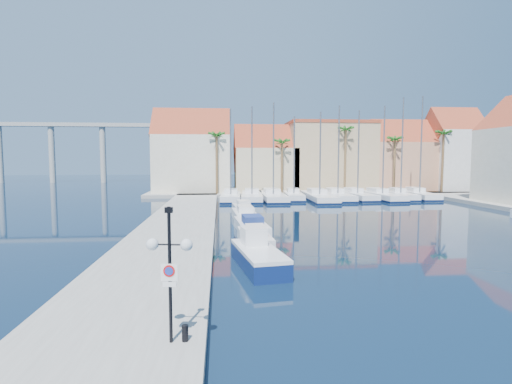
# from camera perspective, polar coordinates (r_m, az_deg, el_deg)

# --- Properties ---
(ground) EXTENTS (260.00, 260.00, 0.00)m
(ground) POSITION_cam_1_polar(r_m,az_deg,el_deg) (20.60, 10.90, -11.70)
(ground) COLOR black
(ground) RESTS_ON ground
(quay_west) EXTENTS (6.00, 77.00, 0.50)m
(quay_west) POSITION_cam_1_polar(r_m,az_deg,el_deg) (33.12, -11.13, -4.98)
(quay_west) COLOR gray
(quay_west) RESTS_ON ground
(shore_north) EXTENTS (54.00, 16.00, 0.50)m
(shore_north) POSITION_cam_1_polar(r_m,az_deg,el_deg) (68.97, 7.85, 0.11)
(shore_north) COLOR gray
(shore_north) RESTS_ON ground
(lamp_post) EXTENTS (1.34, 0.51, 3.97)m
(lamp_post) POSITION_cam_1_polar(r_m,az_deg,el_deg) (11.76, -12.25, -8.65)
(lamp_post) COLOR black
(lamp_post) RESTS_ON quay_west
(bollard) EXTENTS (0.19, 0.19, 0.48)m
(bollard) POSITION_cam_1_polar(r_m,az_deg,el_deg) (12.51, -10.10, -19.23)
(bollard) COLOR black
(bollard) RESTS_ON quay_west
(fishing_boat) EXTENTS (2.76, 5.96, 2.01)m
(fishing_boat) POSITION_cam_1_polar(r_m,az_deg,el_deg) (21.64, 0.26, -8.98)
(fishing_boat) COLOR #0E1F52
(fishing_boat) RESTS_ON ground
(motorboat_west_0) EXTENTS (2.12, 5.69, 1.40)m
(motorboat_west_0) POSITION_cam_1_polar(r_m,az_deg,el_deg) (27.16, -0.16, -6.48)
(motorboat_west_0) COLOR white
(motorboat_west_0) RESTS_ON ground
(motorboat_west_1) EXTENTS (2.54, 6.62, 1.40)m
(motorboat_west_1) POSITION_cam_1_polar(r_m,az_deg,el_deg) (31.85, -0.66, -4.81)
(motorboat_west_1) COLOR white
(motorboat_west_1) RESTS_ON ground
(motorboat_west_2) EXTENTS (2.28, 6.21, 1.40)m
(motorboat_west_2) POSITION_cam_1_polar(r_m,az_deg,el_deg) (38.09, -1.66, -3.23)
(motorboat_west_2) COLOR white
(motorboat_west_2) RESTS_ON ground
(motorboat_west_3) EXTENTS (2.19, 5.78, 1.40)m
(motorboat_west_3) POSITION_cam_1_polar(r_m,az_deg,el_deg) (43.00, -1.89, -2.31)
(motorboat_west_3) COLOR white
(motorboat_west_3) RESTS_ON ground
(sailboat_0) EXTENTS (3.14, 10.04, 12.53)m
(sailboat_0) POSITION_cam_1_polar(r_m,az_deg,el_deg) (55.28, -3.61, -0.66)
(sailboat_0) COLOR white
(sailboat_0) RESTS_ON ground
(sailboat_1) EXTENTS (3.66, 10.96, 12.86)m
(sailboat_1) POSITION_cam_1_polar(r_m,az_deg,el_deg) (55.57, -0.58, -0.63)
(sailboat_1) COLOR white
(sailboat_1) RESTS_ON ground
(sailboat_2) EXTENTS (3.09, 11.54, 13.40)m
(sailboat_2) POSITION_cam_1_polar(r_m,az_deg,el_deg) (55.71, 2.40, -0.62)
(sailboat_2) COLOR white
(sailboat_2) RESTS_ON ground
(sailboat_3) EXTENTS (2.95, 8.91, 11.65)m
(sailboat_3) POSITION_cam_1_polar(r_m,az_deg,el_deg) (56.80, 5.37, -0.52)
(sailboat_3) COLOR white
(sailboat_3) RESTS_ON ground
(sailboat_4) EXTENTS (3.40, 12.02, 12.11)m
(sailboat_4) POSITION_cam_1_polar(r_m,az_deg,el_deg) (55.98, 8.91, -0.67)
(sailboat_4) COLOR white
(sailboat_4) RESTS_ON ground
(sailboat_5) EXTENTS (2.95, 10.65, 13.12)m
(sailboat_5) POSITION_cam_1_polar(r_m,az_deg,el_deg) (57.68, 11.44, -0.52)
(sailboat_5) COLOR white
(sailboat_5) RESTS_ON ground
(sailboat_6) EXTENTS (3.37, 10.27, 12.56)m
(sailboat_6) POSITION_cam_1_polar(r_m,az_deg,el_deg) (58.88, 14.08, -0.46)
(sailboat_6) COLOR white
(sailboat_6) RESTS_ON ground
(sailboat_7) EXTENTS (3.64, 10.84, 13.12)m
(sailboat_7) POSITION_cam_1_polar(r_m,az_deg,el_deg) (59.37, 17.35, -0.49)
(sailboat_7) COLOR white
(sailboat_7) RESTS_ON ground
(sailboat_8) EXTENTS (2.97, 9.21, 14.38)m
(sailboat_8) POSITION_cam_1_polar(r_m,az_deg,el_deg) (60.87, 19.79, -0.39)
(sailboat_8) COLOR white
(sailboat_8) RESTS_ON ground
(sailboat_9) EXTENTS (3.16, 10.01, 14.66)m
(sailboat_9) POSITION_cam_1_polar(r_m,az_deg,el_deg) (62.65, 22.11, -0.33)
(sailboat_9) COLOR white
(sailboat_9) RESTS_ON ground
(building_0) EXTENTS (12.30, 9.00, 13.50)m
(building_0) POSITION_cam_1_polar(r_m,az_deg,el_deg) (66.12, -9.09, 5.33)
(building_0) COLOR beige
(building_0) RESTS_ON shore_north
(building_1) EXTENTS (10.30, 8.00, 11.00)m
(building_1) POSITION_cam_1_polar(r_m,az_deg,el_deg) (66.40, 1.34, 4.33)
(building_1) COLOR #C4B58A
(building_1) RESTS_ON shore_north
(building_2) EXTENTS (14.20, 10.20, 11.50)m
(building_2) POSITION_cam_1_polar(r_m,az_deg,el_deg) (69.49, 10.33, 5.07)
(building_2) COLOR tan
(building_2) RESTS_ON shore_north
(building_3) EXTENTS (10.30, 8.00, 12.00)m
(building_3) POSITION_cam_1_polar(r_m,az_deg,el_deg) (72.70, 19.72, 4.53)
(building_3) COLOR tan
(building_3) RESTS_ON shore_north
(building_4) EXTENTS (8.30, 8.00, 14.00)m
(building_4) POSITION_cam_1_polar(r_m,az_deg,el_deg) (76.07, 26.25, 5.16)
(building_4) COLOR silver
(building_4) RESTS_ON shore_north
(palm_0) EXTENTS (2.60, 2.60, 10.15)m
(palm_0) POSITION_cam_1_polar(r_m,az_deg,el_deg) (61.06, -5.66, 7.82)
(palm_0) COLOR brown
(palm_0) RESTS_ON shore_north
(palm_1) EXTENTS (2.60, 2.60, 9.15)m
(palm_1) POSITION_cam_1_polar(r_m,az_deg,el_deg) (61.75, 3.73, 6.92)
(palm_1) COLOR brown
(palm_1) RESTS_ON shore_north
(palm_2) EXTENTS (2.60, 2.60, 11.15)m
(palm_2) POSITION_cam_1_polar(r_m,az_deg,el_deg) (64.16, 12.70, 8.42)
(palm_2) COLOR brown
(palm_2) RESTS_ON shore_north
(palm_3) EXTENTS (2.60, 2.60, 9.65)m
(palm_3) POSITION_cam_1_polar(r_m,az_deg,el_deg) (66.96, 19.25, 6.90)
(palm_3) COLOR brown
(palm_3) RESTS_ON shore_north
(palm_4) EXTENTS (2.60, 2.60, 10.65)m
(palm_4) POSITION_cam_1_polar(r_m,az_deg,el_deg) (70.68, 25.24, 7.35)
(palm_4) COLOR brown
(palm_4) RESTS_ON shore_north
(viaduct) EXTENTS (48.00, 2.20, 14.45)m
(viaduct) POSITION_cam_1_polar(r_m,az_deg,el_deg) (106.48, -23.72, 6.76)
(viaduct) COLOR #9E9E99
(viaduct) RESTS_ON ground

